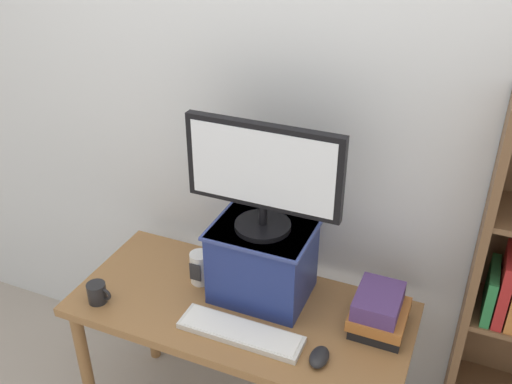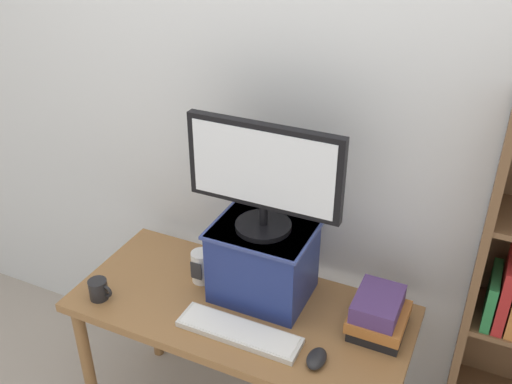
{
  "view_description": "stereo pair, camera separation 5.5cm",
  "coord_description": "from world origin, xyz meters",
  "px_view_note": "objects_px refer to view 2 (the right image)",
  "views": [
    {
      "loc": [
        0.71,
        -1.51,
        2.17
      ],
      "look_at": [
        0.05,
        0.04,
        1.21
      ],
      "focal_mm": 40.0,
      "sensor_mm": 36.0,
      "label": 1
    },
    {
      "loc": [
        0.76,
        -1.49,
        2.17
      ],
      "look_at": [
        0.05,
        0.04,
        1.21
      ],
      "focal_mm": 40.0,
      "sensor_mm": 36.0,
      "label": 2
    }
  ],
  "objects_px": {
    "riser_box": "(263,260)",
    "computer_monitor": "(264,174)",
    "computer_mouse": "(317,359)",
    "book_stack": "(378,314)",
    "coffee_mug": "(99,290)",
    "desk_speaker": "(201,267)",
    "desk": "(240,324)",
    "keyboard": "(239,332)"
  },
  "relations": [
    {
      "from": "computer_monitor",
      "to": "coffee_mug",
      "type": "xyz_separation_m",
      "value": [
        -0.56,
        -0.29,
        -0.49
      ]
    },
    {
      "from": "riser_box",
      "to": "computer_mouse",
      "type": "bearing_deg",
      "value": -38.98
    },
    {
      "from": "book_stack",
      "to": "computer_monitor",
      "type": "bearing_deg",
      "value": 178.56
    },
    {
      "from": "keyboard",
      "to": "riser_box",
      "type": "bearing_deg",
      "value": 94.1
    },
    {
      "from": "computer_monitor",
      "to": "desk_speaker",
      "type": "height_order",
      "value": "computer_monitor"
    },
    {
      "from": "desk",
      "to": "coffee_mug",
      "type": "xyz_separation_m",
      "value": [
        -0.51,
        -0.19,
        0.13
      ]
    },
    {
      "from": "keyboard",
      "to": "book_stack",
      "type": "relative_size",
      "value": 2.08
    },
    {
      "from": "computer_mouse",
      "to": "coffee_mug",
      "type": "xyz_separation_m",
      "value": [
        -0.87,
        -0.04,
        0.02
      ]
    },
    {
      "from": "coffee_mug",
      "to": "desk_speaker",
      "type": "distance_m",
      "value": 0.4
    },
    {
      "from": "computer_mouse",
      "to": "riser_box",
      "type": "bearing_deg",
      "value": 141.02
    },
    {
      "from": "computer_mouse",
      "to": "computer_monitor",
      "type": "bearing_deg",
      "value": 141.18
    },
    {
      "from": "keyboard",
      "to": "coffee_mug",
      "type": "relative_size",
      "value": 4.56
    },
    {
      "from": "computer_mouse",
      "to": "coffee_mug",
      "type": "relative_size",
      "value": 1.04
    },
    {
      "from": "desk",
      "to": "desk_speaker",
      "type": "relative_size",
      "value": 9.59
    },
    {
      "from": "book_stack",
      "to": "coffee_mug",
      "type": "distance_m",
      "value": 1.05
    },
    {
      "from": "keyboard",
      "to": "coffee_mug",
      "type": "bearing_deg",
      "value": -175.15
    },
    {
      "from": "riser_box",
      "to": "desk_speaker",
      "type": "height_order",
      "value": "riser_box"
    },
    {
      "from": "riser_box",
      "to": "computer_monitor",
      "type": "distance_m",
      "value": 0.37
    },
    {
      "from": "computer_monitor",
      "to": "keyboard",
      "type": "xyz_separation_m",
      "value": [
        0.02,
        -0.24,
        -0.52
      ]
    },
    {
      "from": "keyboard",
      "to": "computer_mouse",
      "type": "xyz_separation_m",
      "value": [
        0.3,
        -0.01,
        0.01
      ]
    },
    {
      "from": "book_stack",
      "to": "coffee_mug",
      "type": "relative_size",
      "value": 2.19
    },
    {
      "from": "desk",
      "to": "riser_box",
      "type": "relative_size",
      "value": 3.44
    },
    {
      "from": "computer_mouse",
      "to": "book_stack",
      "type": "bearing_deg",
      "value": 59.25
    },
    {
      "from": "riser_box",
      "to": "desk_speaker",
      "type": "bearing_deg",
      "value": -173.19
    },
    {
      "from": "computer_monitor",
      "to": "coffee_mug",
      "type": "height_order",
      "value": "computer_monitor"
    },
    {
      "from": "book_stack",
      "to": "desk_speaker",
      "type": "xyz_separation_m",
      "value": [
        -0.71,
        -0.02,
        -0.01
      ]
    },
    {
      "from": "computer_monitor",
      "to": "book_stack",
      "type": "relative_size",
      "value": 2.61
    },
    {
      "from": "computer_mouse",
      "to": "book_stack",
      "type": "relative_size",
      "value": 0.47
    },
    {
      "from": "desk_speaker",
      "to": "riser_box",
      "type": "bearing_deg",
      "value": 6.81
    },
    {
      "from": "keyboard",
      "to": "coffee_mug",
      "type": "xyz_separation_m",
      "value": [
        -0.58,
        -0.05,
        0.03
      ]
    },
    {
      "from": "computer_monitor",
      "to": "keyboard",
      "type": "distance_m",
      "value": 0.57
    },
    {
      "from": "keyboard",
      "to": "book_stack",
      "type": "xyz_separation_m",
      "value": [
        0.44,
        0.23,
        0.06
      ]
    },
    {
      "from": "desk",
      "to": "coffee_mug",
      "type": "height_order",
      "value": "coffee_mug"
    },
    {
      "from": "book_stack",
      "to": "computer_mouse",
      "type": "bearing_deg",
      "value": -120.75
    },
    {
      "from": "desk",
      "to": "riser_box",
      "type": "bearing_deg",
      "value": 65.54
    },
    {
      "from": "book_stack",
      "to": "coffee_mug",
      "type": "xyz_separation_m",
      "value": [
        -1.01,
        -0.28,
        -0.03
      ]
    },
    {
      "from": "riser_box",
      "to": "keyboard",
      "type": "height_order",
      "value": "riser_box"
    },
    {
      "from": "book_stack",
      "to": "desk",
      "type": "bearing_deg",
      "value": -169.57
    },
    {
      "from": "keyboard",
      "to": "desk_speaker",
      "type": "relative_size",
      "value": 3.4
    },
    {
      "from": "keyboard",
      "to": "coffee_mug",
      "type": "height_order",
      "value": "coffee_mug"
    },
    {
      "from": "desk",
      "to": "keyboard",
      "type": "height_order",
      "value": "keyboard"
    },
    {
      "from": "computer_monitor",
      "to": "keyboard",
      "type": "relative_size",
      "value": 1.26
    }
  ]
}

